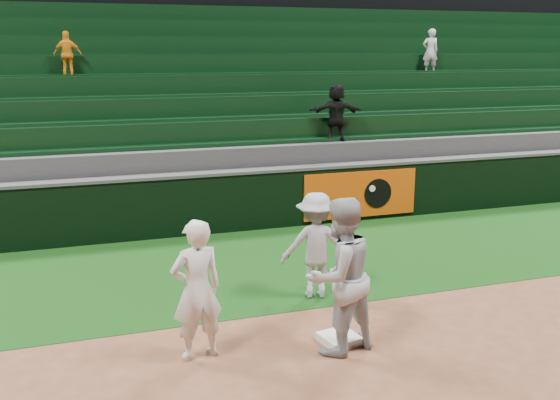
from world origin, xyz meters
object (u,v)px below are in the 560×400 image
object	(u,v)px
first_baseman	(197,290)
first_base	(339,339)
baserunner	(340,276)
base_coach	(316,245)

from	to	relation	value
first_baseman	first_base	bearing A→B (deg)	163.33
first_base	baserunner	xyz separation A→B (m)	(-0.10, -0.19, 0.92)
baserunner	first_baseman	bearing A→B (deg)	-29.24
first_baseman	baserunner	xyz separation A→B (m)	(1.68, -0.37, 0.11)
baserunner	base_coach	world-z (taller)	baserunner
first_baseman	baserunner	world-z (taller)	baserunner
baserunner	base_coach	size ratio (longest dim) A/B	1.22
first_base	base_coach	size ratio (longest dim) A/B	0.28
first_base	baserunner	distance (m)	0.95
first_baseman	base_coach	bearing A→B (deg)	-157.43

